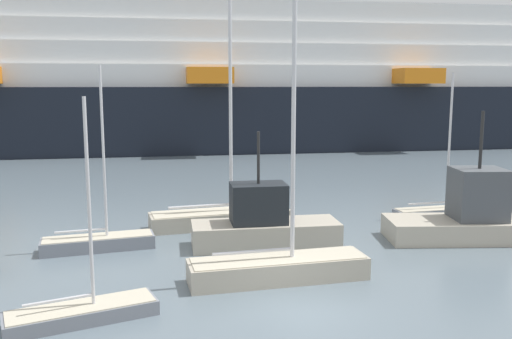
# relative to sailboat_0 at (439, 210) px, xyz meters

# --- Properties ---
(ground_plane) EXTENTS (600.00, 600.00, 0.00)m
(ground_plane) POSITION_rel_sailboat_0_xyz_m (-10.96, -11.44, -0.42)
(ground_plane) COLOR slate
(sailboat_0) EXTENTS (5.32, 1.55, 8.09)m
(sailboat_0) POSITION_rel_sailboat_0_xyz_m (0.00, 0.00, 0.00)
(sailboat_0) COLOR gray
(sailboat_0) RESTS_ON ground_plane
(sailboat_1) EXTENTS (5.11, 2.04, 8.27)m
(sailboat_1) POSITION_rel_sailboat_0_xyz_m (-18.32, -3.19, 0.01)
(sailboat_1) COLOR gray
(sailboat_1) RESTS_ON ground_plane
(sailboat_3) EXTENTS (6.99, 2.21, 12.52)m
(sailboat_3) POSITION_rel_sailboat_0_xyz_m (-11.05, -8.39, 0.22)
(sailboat_3) COLOR #BCB29E
(sailboat_3) RESTS_ON ground_plane
(sailboat_4) EXTENTS (7.56, 2.75, 14.28)m
(sailboat_4) POSITION_rel_sailboat_0_xyz_m (-12.40, 0.05, 0.26)
(sailboat_4) COLOR #BCB29E
(sailboat_4) RESTS_ON ground_plane
(sailboat_5) EXTENTS (4.87, 2.69, 7.09)m
(sailboat_5) POSITION_rel_sailboat_0_xyz_m (-17.96, -10.94, -0.07)
(sailboat_5) COLOR gray
(sailboat_5) RESTS_ON ground_plane
(fishing_boat_0) EXTENTS (6.83, 2.31, 5.33)m
(fishing_boat_0) POSITION_rel_sailboat_0_xyz_m (-10.81, -3.80, 0.62)
(fishing_boat_0) COLOR #BCB29E
(fishing_boat_0) RESTS_ON ground_plane
(fishing_boat_2) EXTENTS (8.09, 3.77, 6.20)m
(fishing_boat_2) POSITION_rel_sailboat_0_xyz_m (-0.73, -4.45, 0.72)
(fishing_boat_2) COLOR #BCB29E
(fishing_boat_2) RESTS_ON ground_plane
(channel_buoy_0) EXTENTS (0.52, 0.52, 1.47)m
(channel_buoy_0) POSITION_rel_sailboat_0_xyz_m (4.93, 2.34, -0.14)
(channel_buoy_0) COLOR green
(channel_buoy_0) RESTS_ON ground_plane
(cruise_ship) EXTENTS (130.07, 20.61, 23.02)m
(cruise_ship) POSITION_rel_sailboat_0_xyz_m (-22.05, 38.34, 6.96)
(cruise_ship) COLOR black
(cruise_ship) RESTS_ON ground_plane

